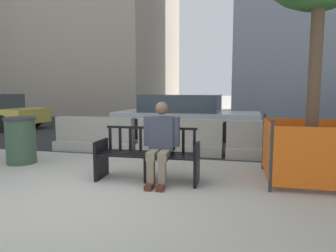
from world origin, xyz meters
TOP-DOWN VIEW (x-y plane):
  - ground_plane at (0.00, 0.00)m, footprint 200.00×200.00m
  - street_asphalt at (0.00, 8.70)m, footprint 120.00×12.00m
  - street_bench at (0.64, 0.96)m, footprint 1.70×0.57m
  - seated_person at (0.87, 0.91)m, footprint 0.58×0.73m
  - jersey_barrier_centre at (0.74, 3.22)m, footprint 2.01×0.72m
  - jersey_barrier_left at (-1.41, 3.12)m, footprint 2.02×0.73m
  - jersey_barrier_right at (2.84, 3.13)m, footprint 2.00×0.69m
  - construction_fence at (3.24, 1.49)m, footprint 1.40×1.40m
  - car_sedan_far at (0.38, 5.92)m, footprint 4.67×2.03m
  - trash_bin at (-2.27, 1.53)m, footprint 0.61×0.61m

SIDE VIEW (x-z plane):
  - ground_plane at x=0.00m, z-range 0.00..0.00m
  - street_asphalt at x=0.00m, z-range 0.00..0.01m
  - jersey_barrier_centre at x=0.74m, z-range -0.08..0.76m
  - jersey_barrier_left at x=-1.41m, z-range -0.08..0.76m
  - jersey_barrier_right at x=2.84m, z-range -0.08..0.76m
  - street_bench at x=0.64m, z-range -0.04..0.84m
  - trash_bin at x=-2.27m, z-range 0.00..0.96m
  - construction_fence at x=3.24m, z-range 0.00..1.07m
  - seated_person at x=0.87m, z-range 0.03..1.35m
  - car_sedan_far at x=0.38m, z-range 0.01..1.38m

